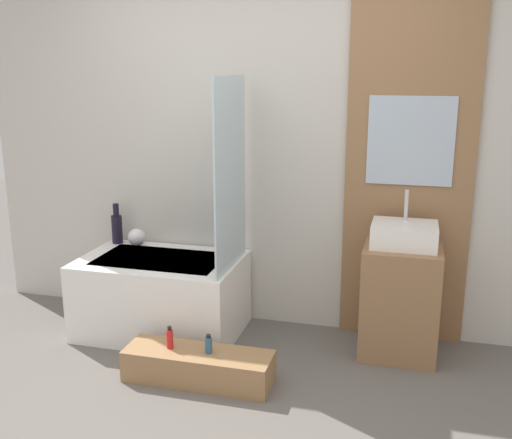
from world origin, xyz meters
The scene contains 12 objects.
ground_plane centered at (0.00, 0.00, 0.00)m, with size 12.00×12.00×0.00m, color #605B56.
wall_tiled_back centered at (0.00, 1.58, 1.30)m, with size 4.20×0.06×2.60m, color beige.
wall_wood_accent centered at (1.02, 1.53, 1.30)m, with size 0.83×0.04×2.60m.
bathtub centered at (-0.61, 1.17, 0.27)m, with size 1.11×0.72×0.54m.
glass_shower_screen centered at (-0.09, 1.15, 1.16)m, with size 0.01×0.64×1.24m, color silver.
wooden_step_bench centered at (-0.12, 0.57, 0.10)m, with size 0.89×0.28×0.19m, color #997047.
vanity_cabinet centered at (1.02, 1.27, 0.37)m, with size 0.48×0.48×0.73m, color #8E6642.
sink centered at (1.02, 1.27, 0.81)m, with size 0.41×0.32×0.34m.
vase_tall_dark centered at (-1.08, 1.44, 0.67)m, with size 0.08×0.08×0.30m.
vase_round_light centered at (-0.91, 1.42, 0.61)m, with size 0.13×0.13×0.13m, color white.
bottle_soap_primary centered at (-0.30, 0.57, 0.25)m, with size 0.04×0.04×0.14m.
bottle_soap_secondary centered at (-0.05, 0.57, 0.24)m, with size 0.04×0.04×0.12m.
Camera 1 is at (1.06, -2.48, 1.83)m, focal length 42.00 mm.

